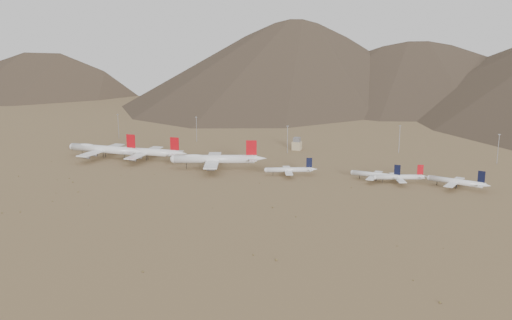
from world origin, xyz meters
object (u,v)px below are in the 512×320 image
(widebody_west, at_px, (103,149))
(control_tower, at_px, (297,144))
(widebody_east, at_px, (215,159))
(narrowbody_a, at_px, (290,170))
(narrowbody_b, at_px, (377,175))
(widebody_centre, at_px, (146,152))

(widebody_west, height_order, control_tower, widebody_west)
(widebody_west, relative_size, widebody_east, 1.02)
(narrowbody_a, relative_size, narrowbody_b, 0.94)
(widebody_east, bearing_deg, narrowbody_b, -17.80)
(widebody_centre, distance_m, widebody_east, 70.11)
(widebody_east, xyz_separation_m, narrowbody_b, (130.53, 4.76, -3.58))
(narrowbody_b, xyz_separation_m, control_tower, (-87.98, 91.13, 0.81))
(widebody_east, bearing_deg, narrowbody_a, -20.72)
(control_tower, bearing_deg, widebody_centre, -142.24)
(narrowbody_b, bearing_deg, control_tower, 140.01)
(narrowbody_b, height_order, control_tower, narrowbody_b)
(widebody_centre, xyz_separation_m, widebody_east, (69.52, -9.07, 0.67))
(widebody_centre, height_order, widebody_east, widebody_east)
(widebody_centre, distance_m, narrowbody_a, 134.22)
(widebody_west, distance_m, control_tower, 178.05)
(widebody_east, height_order, control_tower, widebody_east)
(widebody_west, distance_m, narrowbody_a, 174.60)
(control_tower, bearing_deg, widebody_east, -113.93)
(widebody_west, bearing_deg, widebody_centre, 7.26)
(widebody_west, relative_size, widebody_centre, 1.06)
(narrowbody_a, height_order, control_tower, narrowbody_a)
(narrowbody_a, bearing_deg, widebody_centre, 153.83)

